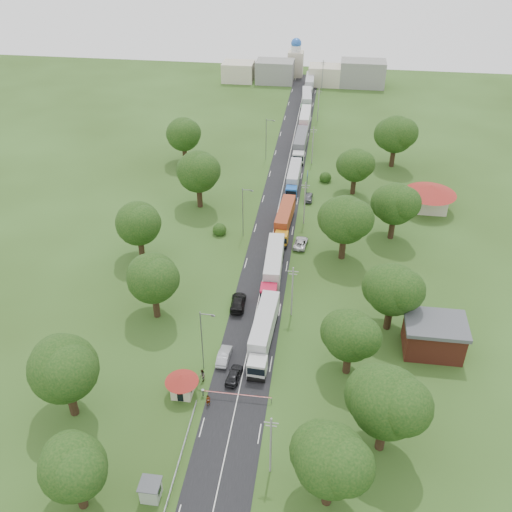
% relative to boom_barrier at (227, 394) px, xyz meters
% --- Properties ---
extents(ground, '(260.00, 260.00, 0.00)m').
position_rel_boom_barrier_xyz_m(ground, '(1.36, 25.00, -0.89)').
color(ground, '#2A4115').
rests_on(ground, ground).
extents(road, '(8.00, 200.00, 0.04)m').
position_rel_boom_barrier_xyz_m(road, '(1.36, 45.00, -0.89)').
color(road, black).
rests_on(road, ground).
extents(boom_barrier, '(9.22, 0.35, 1.18)m').
position_rel_boom_barrier_xyz_m(boom_barrier, '(0.00, 0.00, 0.00)').
color(boom_barrier, slate).
rests_on(boom_barrier, ground).
extents(guard_booth, '(4.40, 4.40, 3.45)m').
position_rel_boom_barrier_xyz_m(guard_booth, '(-5.84, -0.00, 1.27)').
color(guard_booth, beige).
rests_on(guard_booth, ground).
extents(kiosk, '(2.30, 2.30, 2.41)m').
position_rel_boom_barrier_xyz_m(kiosk, '(-5.64, -15.00, 0.34)').
color(kiosk, '#99A593').
rests_on(kiosk, ground).
extents(guard_rail, '(0.10, 17.00, 1.70)m').
position_rel_boom_barrier_xyz_m(guard_rail, '(-3.64, -10.00, -0.89)').
color(guard_rail, slate).
rests_on(guard_rail, ground).
extents(info_sign, '(0.12, 3.10, 4.10)m').
position_rel_boom_barrier_xyz_m(info_sign, '(6.56, 60.00, 2.11)').
color(info_sign, slate).
rests_on(info_sign, ground).
extents(pole_0, '(1.60, 0.24, 9.00)m').
position_rel_boom_barrier_xyz_m(pole_0, '(6.86, -10.00, 3.79)').
color(pole_0, gray).
rests_on(pole_0, ground).
extents(pole_1, '(1.60, 0.24, 9.00)m').
position_rel_boom_barrier_xyz_m(pole_1, '(6.86, 18.00, 3.79)').
color(pole_1, gray).
rests_on(pole_1, ground).
extents(pole_2, '(1.60, 0.24, 9.00)m').
position_rel_boom_barrier_xyz_m(pole_2, '(6.86, 46.00, 3.79)').
color(pole_2, gray).
rests_on(pole_2, ground).
extents(pole_3, '(1.60, 0.24, 9.00)m').
position_rel_boom_barrier_xyz_m(pole_3, '(6.86, 74.00, 3.79)').
color(pole_3, gray).
rests_on(pole_3, ground).
extents(pole_4, '(1.60, 0.24, 9.00)m').
position_rel_boom_barrier_xyz_m(pole_4, '(6.86, 102.00, 3.79)').
color(pole_4, gray).
rests_on(pole_4, ground).
extents(pole_5, '(1.60, 0.24, 9.00)m').
position_rel_boom_barrier_xyz_m(pole_5, '(6.86, 130.00, 3.79)').
color(pole_5, gray).
rests_on(pole_5, ground).
extents(lamp_0, '(2.03, 0.22, 10.00)m').
position_rel_boom_barrier_xyz_m(lamp_0, '(-3.99, 5.00, 4.66)').
color(lamp_0, slate).
rests_on(lamp_0, ground).
extents(lamp_1, '(2.03, 0.22, 10.00)m').
position_rel_boom_barrier_xyz_m(lamp_1, '(-3.99, 40.00, 4.66)').
color(lamp_1, slate).
rests_on(lamp_1, ground).
extents(lamp_2, '(2.03, 0.22, 10.00)m').
position_rel_boom_barrier_xyz_m(lamp_2, '(-3.99, 75.00, 4.66)').
color(lamp_2, slate).
rests_on(lamp_2, ground).
extents(tree_0, '(8.80, 8.80, 11.07)m').
position_rel_boom_barrier_xyz_m(tree_0, '(13.35, -12.84, 6.33)').
color(tree_0, '#382616').
rests_on(tree_0, ground).
extents(tree_1, '(9.60, 9.60, 12.05)m').
position_rel_boom_barrier_xyz_m(tree_1, '(19.34, -4.83, 6.96)').
color(tree_1, '#382616').
rests_on(tree_1, ground).
extents(tree_2, '(8.00, 8.00, 10.10)m').
position_rel_boom_barrier_xyz_m(tree_2, '(15.35, 7.14, 5.70)').
color(tree_2, '#382616').
rests_on(tree_2, ground).
extents(tree_3, '(8.80, 8.80, 11.07)m').
position_rel_boom_barrier_xyz_m(tree_3, '(21.35, 17.16, 6.33)').
color(tree_3, '#382616').
rests_on(tree_3, ground).
extents(tree_4, '(9.60, 9.60, 12.05)m').
position_rel_boom_barrier_xyz_m(tree_4, '(14.34, 35.17, 6.96)').
color(tree_4, '#382616').
rests_on(tree_4, ground).
extents(tree_5, '(8.80, 8.80, 11.07)m').
position_rel_boom_barrier_xyz_m(tree_5, '(23.35, 43.16, 6.33)').
color(tree_5, '#382616').
rests_on(tree_5, ground).
extents(tree_6, '(8.00, 8.00, 10.10)m').
position_rel_boom_barrier_xyz_m(tree_6, '(16.35, 60.14, 5.70)').
color(tree_6, '#382616').
rests_on(tree_6, ground).
extents(tree_7, '(9.60, 9.60, 12.05)m').
position_rel_boom_barrier_xyz_m(tree_7, '(25.34, 75.17, 6.96)').
color(tree_7, '#382616').
rests_on(tree_7, ground).
extents(tree_8, '(8.00, 8.00, 10.10)m').
position_rel_boom_barrier_xyz_m(tree_8, '(-12.65, -16.86, 5.70)').
color(tree_8, '#382616').
rests_on(tree_8, ground).
extents(tree_9, '(9.60, 9.60, 12.05)m').
position_rel_boom_barrier_xyz_m(tree_9, '(-18.66, -4.83, 6.96)').
color(tree_9, '#382616').
rests_on(tree_9, ground).
extents(tree_10, '(8.80, 8.80, 11.07)m').
position_rel_boom_barrier_xyz_m(tree_10, '(-13.65, 15.16, 6.33)').
color(tree_10, '#382616').
rests_on(tree_10, ground).
extents(tree_11, '(8.80, 8.80, 11.07)m').
position_rel_boom_barrier_xyz_m(tree_11, '(-20.65, 30.16, 6.33)').
color(tree_11, '#382616').
rests_on(tree_11, ground).
extents(tree_12, '(9.60, 9.60, 12.05)m').
position_rel_boom_barrier_xyz_m(tree_12, '(-14.66, 50.17, 6.96)').
color(tree_12, '#382616').
rests_on(tree_12, ground).
extents(tree_13, '(8.80, 8.80, 11.07)m').
position_rel_boom_barrier_xyz_m(tree_13, '(-22.65, 70.16, 6.33)').
color(tree_13, '#382616').
rests_on(tree_13, ground).
extents(house_brick, '(8.60, 6.60, 5.20)m').
position_rel_boom_barrier_xyz_m(house_brick, '(27.36, 13.00, 1.76)').
color(house_brick, maroon).
rests_on(house_brick, ground).
extents(house_cream, '(10.08, 10.08, 5.80)m').
position_rel_boom_barrier_xyz_m(house_cream, '(31.36, 55.00, 2.75)').
color(house_cream, beige).
rests_on(house_cream, ground).
extents(distant_town, '(52.00, 8.00, 8.00)m').
position_rel_boom_barrier_xyz_m(distant_town, '(2.04, 135.00, 2.60)').
color(distant_town, gray).
rests_on(distant_town, ground).
extents(church, '(5.00, 5.00, 12.30)m').
position_rel_boom_barrier_xyz_m(church, '(-2.64, 143.00, 4.50)').
color(church, beige).
rests_on(church, ground).
extents(truck_0, '(3.20, 15.23, 4.21)m').
position_rel_boom_barrier_xyz_m(truck_0, '(3.37, 11.06, 1.34)').
color(truck_0, silver).
rests_on(truck_0, ground).
extents(truck_1, '(3.08, 15.55, 4.30)m').
position_rel_boom_barrier_xyz_m(truck_1, '(2.96, 27.45, 1.39)').
color(truck_1, '#B41433').
rests_on(truck_1, ground).
extents(truck_2, '(3.10, 14.28, 3.94)m').
position_rel_boom_barrier_xyz_m(truck_2, '(3.30, 43.52, 1.20)').
color(truck_2, '#BD7B16').
rests_on(truck_2, ground).
extents(truck_3, '(2.45, 13.79, 3.82)m').
position_rel_boom_barrier_xyz_m(truck_3, '(3.55, 61.88, 1.14)').
color(truck_3, '#1D55AF').
rests_on(truck_3, ground).
extents(truck_4, '(2.88, 15.54, 4.30)m').
position_rel_boom_barrier_xyz_m(truck_4, '(3.69, 79.74, 1.39)').
color(truck_4, silver).
rests_on(truck_4, ground).
extents(truck_5, '(2.57, 14.79, 4.10)m').
position_rel_boom_barrier_xyz_m(truck_5, '(3.67, 96.21, 1.28)').
color(truck_5, maroon).
rests_on(truck_5, ground).
extents(truck_6, '(3.37, 15.03, 4.15)m').
position_rel_boom_barrier_xyz_m(truck_6, '(3.09, 112.30, 1.31)').
color(truck_6, '#21592B').
rests_on(truck_6, ground).
extents(truck_7, '(2.74, 14.79, 4.10)m').
position_rel_boom_barrier_xyz_m(truck_7, '(3.05, 128.29, 1.28)').
color(truck_7, '#A6A6A6').
rests_on(truck_7, ground).
extents(car_lane_front, '(2.19, 4.37, 1.43)m').
position_rel_boom_barrier_xyz_m(car_lane_front, '(0.36, 3.59, -0.18)').
color(car_lane_front, black).
rests_on(car_lane_front, ground).
extents(car_lane_mid, '(1.69, 4.49, 1.46)m').
position_rel_boom_barrier_xyz_m(car_lane_mid, '(-1.64, 7.00, -0.16)').
color(car_lane_mid, '#A7AAB0').
rests_on(car_lane_mid, ground).
extents(car_lane_rear, '(2.55, 5.64, 1.60)m').
position_rel_boom_barrier_xyz_m(car_lane_rear, '(-1.64, 18.99, -0.09)').
color(car_lane_rear, black).
rests_on(car_lane_rear, ground).
extents(car_verge_near, '(2.76, 5.08, 1.35)m').
position_rel_boom_barrier_xyz_m(car_verge_near, '(6.86, 37.88, -0.21)').
color(car_verge_near, silver).
rests_on(car_verge_near, ground).
extents(car_verge_far, '(1.73, 4.28, 1.46)m').
position_rel_boom_barrier_xyz_m(car_verge_far, '(7.19, 55.77, -0.16)').
color(car_verge_far, '#55565C').
rests_on(car_verge_far, ground).
extents(pedestrian_near, '(0.74, 0.66, 1.69)m').
position_rel_boom_barrier_xyz_m(pedestrian_near, '(-2.14, -1.40, -0.05)').
color(pedestrian_near, gray).
rests_on(pedestrian_near, ground).
extents(pedestrian_booth, '(0.88, 1.04, 1.91)m').
position_rel_boom_barrier_xyz_m(pedestrian_booth, '(-3.81, 2.65, 0.06)').
color(pedestrian_booth, gray).
rests_on(pedestrian_booth, ground).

